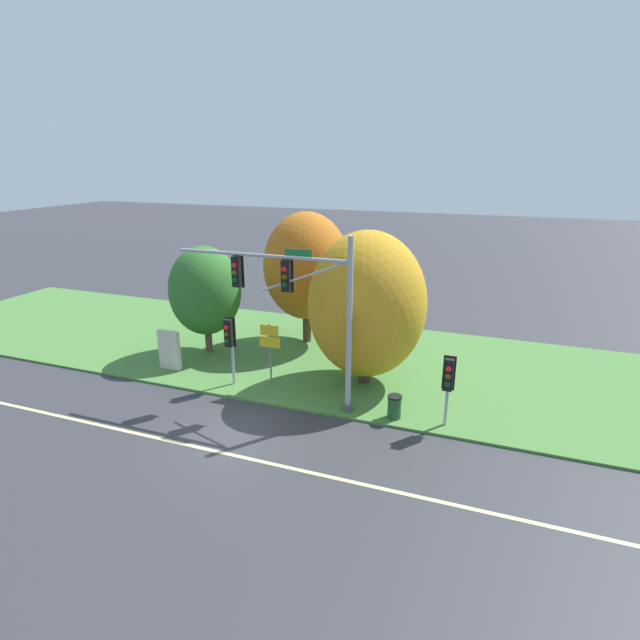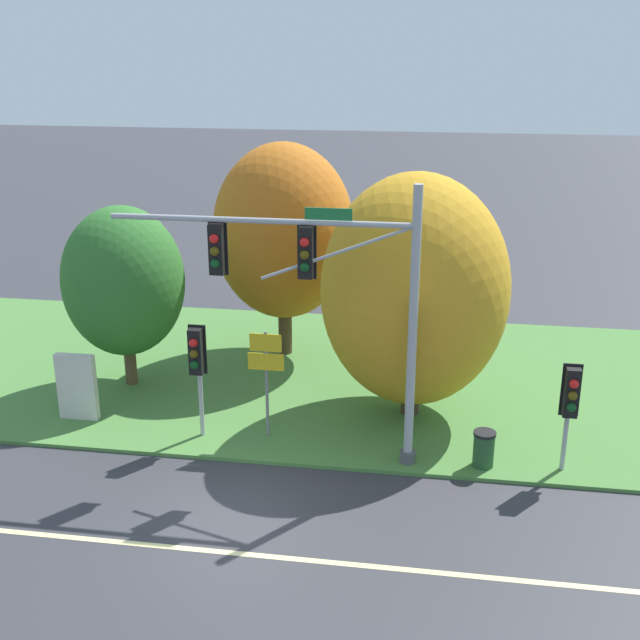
{
  "view_description": "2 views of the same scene",
  "coord_description": "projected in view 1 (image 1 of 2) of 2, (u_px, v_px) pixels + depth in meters",
  "views": [
    {
      "loc": [
        8.95,
        -14.07,
        9.75
      ],
      "look_at": [
        2.26,
        3.95,
        3.46
      ],
      "focal_mm": 28.0,
      "sensor_mm": 36.0,
      "label": 1
    },
    {
      "loc": [
        4.36,
        -14.9,
        10.13
      ],
      "look_at": [
        1.5,
        3.35,
        3.64
      ],
      "focal_mm": 45.0,
      "sensor_mm": 36.0,
      "label": 2
    }
  ],
  "objects": [
    {
      "name": "ground_plane",
      "position": [
        226.0,
        433.0,
        18.53
      ],
      "size": [
        160.0,
        160.0,
        0.0
      ],
      "primitive_type": "plane",
      "color": "#333338"
    },
    {
      "name": "lane_stripe",
      "position": [
        208.0,
        450.0,
        17.46
      ],
      "size": [
        36.0,
        0.16,
        0.01
      ],
      "primitive_type": "cube",
      "color": "beige",
      "rests_on": "ground"
    },
    {
      "name": "grass_verge",
      "position": [
        308.0,
        354.0,
        25.86
      ],
      "size": [
        48.0,
        11.5,
        0.1
      ],
      "primitive_type": "cube",
      "color": "#477A38",
      "rests_on": "ground"
    },
    {
      "name": "traffic_signal_mast",
      "position": [
        299.0,
        298.0,
        19.22
      ],
      "size": [
        7.48,
        0.49,
        6.98
      ],
      "color": "#9EA0A5",
      "rests_on": "grass_verge"
    },
    {
      "name": "pedestrian_signal_near_kerb",
      "position": [
        230.0,
        337.0,
        21.47
      ],
      "size": [
        0.46,
        0.55,
        3.14
      ],
      "color": "#9EA0A5",
      "rests_on": "grass_verge"
    },
    {
      "name": "pedestrian_signal_further_along",
      "position": [
        448.0,
        378.0,
        18.13
      ],
      "size": [
        0.46,
        0.55,
        2.82
      ],
      "color": "#9EA0A5",
      "rests_on": "grass_verge"
    },
    {
      "name": "route_sign_post",
      "position": [
        270.0,
        345.0,
        21.3
      ],
      "size": [
        0.95,
        0.08,
        2.96
      ],
      "color": "slate",
      "rests_on": "grass_verge"
    },
    {
      "name": "tree_nearest_road",
      "position": [
        205.0,
        291.0,
        25.0
      ],
      "size": [
        3.6,
        3.6,
        5.52
      ],
      "color": "brown",
      "rests_on": "grass_verge"
    },
    {
      "name": "tree_left_of_mast",
      "position": [
        306.0,
        267.0,
        26.23
      ],
      "size": [
        4.55,
        4.55,
        7.03
      ],
      "color": "#4C3823",
      "rests_on": "grass_verge"
    },
    {
      "name": "tree_behind_signpost",
      "position": [
        367.0,
        305.0,
        21.39
      ],
      "size": [
        5.09,
        5.09,
        6.82
      ],
      "color": "#423021",
      "rests_on": "grass_verge"
    },
    {
      "name": "info_kiosk",
      "position": [
        170.0,
        350.0,
        23.64
      ],
      "size": [
        1.1,
        0.24,
        1.9
      ],
      "color": "beige",
      "rests_on": "grass_verge"
    },
    {
      "name": "trash_bin",
      "position": [
        394.0,
        407.0,
        19.27
      ],
      "size": [
        0.56,
        0.56,
        0.93
      ],
      "color": "#234C28",
      "rests_on": "grass_verge"
    }
  ]
}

